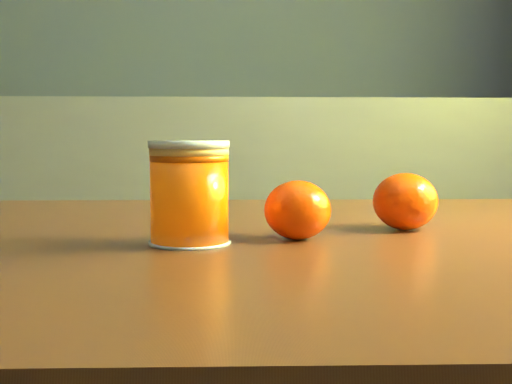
{
  "coord_description": "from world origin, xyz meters",
  "views": [
    {
      "loc": [
        0.64,
        -0.64,
        0.83
      ],
      "look_at": [
        0.69,
        -0.03,
        0.77
      ],
      "focal_mm": 50.0,
      "sensor_mm": 36.0,
      "label": 1
    }
  ],
  "objects": [
    {
      "name": "juice_glass",
      "position": [
        0.63,
        -0.04,
        0.77
      ],
      "size": [
        0.07,
        0.07,
        0.09
      ],
      "rotation": [
        0.0,
        0.0,
        -0.21
      ],
      "color": "#EF5704",
      "rests_on": "table"
    },
    {
      "name": "table",
      "position": [
        0.81,
        -0.02,
        0.63
      ],
      "size": [
        1.0,
        0.73,
        0.73
      ],
      "rotation": [
        0.0,
        0.0,
        -0.05
      ],
      "color": "#5B2F16",
      "rests_on": "ground"
    },
    {
      "name": "orange_front",
      "position": [
        0.72,
        -0.02,
        0.75
      ],
      "size": [
        0.08,
        0.08,
        0.05
      ],
      "primitive_type": "ellipsoid",
      "rotation": [
        0.0,
        0.0,
        -0.36
      ],
      "color": "#FF4505",
      "rests_on": "table"
    },
    {
      "name": "orange_back",
      "position": [
        0.84,
        0.03,
        0.75
      ],
      "size": [
        0.08,
        0.08,
        0.06
      ],
      "primitive_type": "ellipsoid",
      "rotation": [
        0.0,
        0.0,
        -0.28
      ],
      "color": "#FF4505",
      "rests_on": "table"
    }
  ]
}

